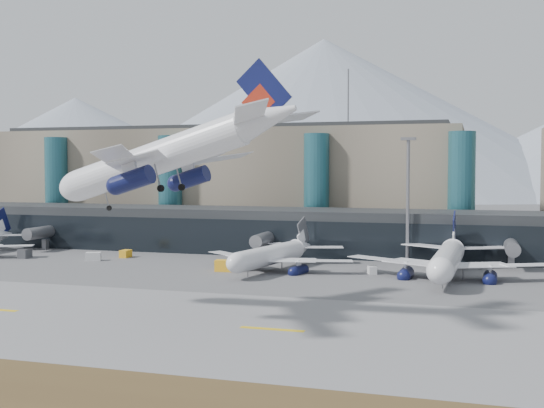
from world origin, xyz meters
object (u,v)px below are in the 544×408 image
(lightmast_mid, at_px, (408,192))
(veh_a, at_px, (93,256))
(veh_b, at_px, (126,254))
(veh_g, at_px, (372,270))
(veh_f, at_px, (25,253))
(veh_d, at_px, (451,262))
(jet_parked_mid, at_px, (277,248))
(veh_c, at_px, (238,264))
(jet_parked_right, at_px, (449,250))
(hero_jet, at_px, (178,144))
(veh_h, at_px, (226,266))

(lightmast_mid, bearing_deg, veh_a, -166.50)
(veh_b, xyz_separation_m, veh_g, (54.63, -7.65, -0.10))
(veh_f, bearing_deg, veh_g, -102.33)
(veh_g, bearing_deg, veh_d, 118.00)
(veh_b, bearing_deg, veh_f, 109.19)
(jet_parked_mid, xyz_separation_m, veh_f, (-56.73, -0.03, -3.00))
(veh_c, bearing_deg, veh_d, 64.11)
(veh_d, xyz_separation_m, veh_g, (-13.60, -14.34, -0.17))
(veh_a, relative_size, veh_g, 1.28)
(veh_a, relative_size, veh_f, 0.88)
(jet_parked_right, height_order, veh_g, jet_parked_right)
(lightmast_mid, relative_size, jet_parked_right, 0.67)
(lightmast_mid, distance_m, veh_c, 37.80)
(hero_jet, height_order, jet_parked_mid, hero_jet)
(lightmast_mid, relative_size, veh_c, 6.26)
(veh_a, xyz_separation_m, veh_b, (3.95, 6.53, -0.06))
(lightmast_mid, distance_m, veh_a, 66.57)
(veh_c, relative_size, veh_d, 1.33)
(hero_jet, bearing_deg, veh_a, 137.97)
(veh_d, distance_m, veh_h, 44.74)
(veh_c, xyz_separation_m, veh_f, (-49.78, 2.98, -0.16))
(veh_a, distance_m, veh_g, 58.59)
(jet_parked_right, bearing_deg, veh_d, 2.16)
(lightmast_mid, height_order, veh_a, lightmast_mid)
(veh_a, height_order, veh_g, veh_a)
(jet_parked_mid, height_order, jet_parked_right, jet_parked_right)
(hero_jet, bearing_deg, veh_c, 105.12)
(veh_f, bearing_deg, veh_c, -105.29)
(veh_a, bearing_deg, veh_c, -28.35)
(veh_c, distance_m, veh_d, 42.28)
(hero_jet, bearing_deg, veh_f, 148.14)
(veh_a, distance_m, veh_f, 16.45)
(veh_b, relative_size, veh_d, 0.92)
(jet_parked_right, xyz_separation_m, veh_g, (-13.58, -0.90, -3.97))
(veh_g, bearing_deg, veh_f, -108.98)
(veh_c, height_order, veh_h, veh_c)
(lightmast_mid, xyz_separation_m, hero_jet, (-23.56, -59.70, 7.97))
(veh_c, xyz_separation_m, veh_d, (38.84, 16.71, -0.26))
(veh_c, bearing_deg, veh_b, -158.01)
(veh_c, distance_m, veh_f, 49.87)
(veh_c, height_order, veh_d, veh_c)
(veh_d, xyz_separation_m, veh_h, (-40.41, -19.21, 0.18))
(veh_a, relative_size, veh_b, 1.10)
(veh_a, xyz_separation_m, veh_c, (33.34, -3.50, 0.27))
(lightmast_mid, xyz_separation_m, veh_c, (-30.03, -18.71, -13.28))
(hero_jet, xyz_separation_m, veh_h, (-8.04, 38.49, -21.33))
(jet_parked_mid, bearing_deg, jet_parked_right, -77.62)
(veh_f, bearing_deg, lightmast_mid, -90.71)
(jet_parked_mid, xyz_separation_m, veh_c, (-6.95, -3.01, -2.85))
(jet_parked_right, bearing_deg, veh_g, 96.03)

